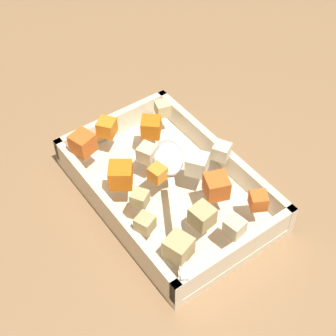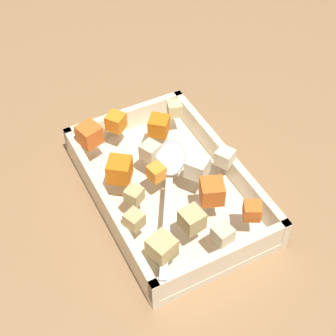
% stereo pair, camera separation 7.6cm
% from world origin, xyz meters
% --- Properties ---
extents(ground_plane, '(4.00, 4.00, 0.00)m').
position_xyz_m(ground_plane, '(0.00, 0.00, 0.00)').
color(ground_plane, '#936D47').
extents(baking_dish, '(0.33, 0.22, 0.05)m').
position_xyz_m(baking_dish, '(0.00, -0.01, 0.02)').
color(baking_dish, beige).
rests_on(baking_dish, ground_plane).
extents(carrot_chunk_mid_left, '(0.05, 0.05, 0.03)m').
position_xyz_m(carrot_chunk_mid_left, '(0.02, 0.06, 0.07)').
color(carrot_chunk_mid_left, orange).
rests_on(carrot_chunk_mid_left, baking_dish).
extents(carrot_chunk_under_handle, '(0.04, 0.04, 0.03)m').
position_xyz_m(carrot_chunk_under_handle, '(0.13, 0.02, 0.07)').
color(carrot_chunk_under_handle, orange).
rests_on(carrot_chunk_under_handle, baking_dish).
extents(carrot_chunk_center, '(0.04, 0.04, 0.03)m').
position_xyz_m(carrot_chunk_center, '(-0.07, -0.04, 0.07)').
color(carrot_chunk_center, orange).
rests_on(carrot_chunk_center, baking_dish).
extents(carrot_chunk_corner_nw, '(0.04, 0.04, 0.03)m').
position_xyz_m(carrot_chunk_corner_nw, '(0.08, -0.04, 0.07)').
color(carrot_chunk_corner_nw, orange).
rests_on(carrot_chunk_corner_nw, baking_dish).
extents(carrot_chunk_heap_side, '(0.03, 0.03, 0.02)m').
position_xyz_m(carrot_chunk_heap_side, '(-0.00, 0.01, 0.07)').
color(carrot_chunk_heap_side, orange).
rests_on(carrot_chunk_heap_side, baking_dish).
extents(carrot_chunk_far_right, '(0.03, 0.03, 0.02)m').
position_xyz_m(carrot_chunk_far_right, '(-0.12, -0.07, 0.07)').
color(carrot_chunk_far_right, orange).
rests_on(carrot_chunk_far_right, baking_dish).
extents(carrot_chunk_corner_sw, '(0.04, 0.04, 0.03)m').
position_xyz_m(carrot_chunk_corner_sw, '(0.11, 0.07, 0.07)').
color(carrot_chunk_corner_sw, orange).
rests_on(carrot_chunk_corner_sw, baking_dish).
extents(potato_chunk_front_center, '(0.03, 0.03, 0.03)m').
position_xyz_m(potato_chunk_front_center, '(0.04, -0.00, 0.07)').
color(potato_chunk_front_center, beige).
rests_on(potato_chunk_front_center, baking_dish).
extents(potato_chunk_back_center, '(0.03, 0.03, 0.02)m').
position_xyz_m(potato_chunk_back_center, '(-0.14, -0.02, 0.07)').
color(potato_chunk_back_center, beige).
rests_on(potato_chunk_back_center, baking_dish).
extents(potato_chunk_rim_edge, '(0.03, 0.03, 0.02)m').
position_xyz_m(potato_chunk_rim_edge, '(0.11, -0.08, 0.07)').
color(potato_chunk_rim_edge, '#E0CC89').
rests_on(potato_chunk_rim_edge, baking_dish).
extents(potato_chunk_mid_right, '(0.03, 0.03, 0.03)m').
position_xyz_m(potato_chunk_mid_right, '(-0.10, 0.01, 0.07)').
color(potato_chunk_mid_right, tan).
rests_on(potato_chunk_mid_right, baking_dish).
extents(potato_chunk_corner_ne, '(0.03, 0.03, 0.02)m').
position_xyz_m(potato_chunk_corner_ne, '(-0.02, 0.06, 0.07)').
color(potato_chunk_corner_ne, tan).
rests_on(potato_chunk_corner_ne, baking_dish).
extents(potato_chunk_far_left, '(0.04, 0.04, 0.03)m').
position_xyz_m(potato_chunk_far_left, '(-0.12, 0.06, 0.07)').
color(potato_chunk_far_left, tan).
rests_on(potato_chunk_far_left, baking_dish).
extents(potato_chunk_corner_se, '(0.04, 0.04, 0.03)m').
position_xyz_m(potato_chunk_corner_se, '(-0.02, -0.05, 0.07)').
color(potato_chunk_corner_se, beige).
rests_on(potato_chunk_corner_se, baking_dish).
extents(potato_chunk_near_spoon, '(0.03, 0.03, 0.02)m').
position_xyz_m(potato_chunk_near_spoon, '(-0.06, 0.08, 0.07)').
color(potato_chunk_near_spoon, tan).
rests_on(potato_chunk_near_spoon, baking_dish).
extents(potato_chunk_near_right, '(0.03, 0.03, 0.02)m').
position_xyz_m(potato_chunk_near_right, '(-0.02, -0.09, 0.07)').
color(potato_chunk_near_right, beige).
rests_on(potato_chunk_near_right, baking_dish).
extents(serving_spoon, '(0.22, 0.15, 0.02)m').
position_xyz_m(serving_spoon, '(0.01, -0.02, 0.06)').
color(serving_spoon, silver).
rests_on(serving_spoon, baking_dish).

